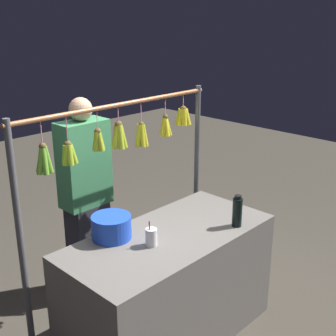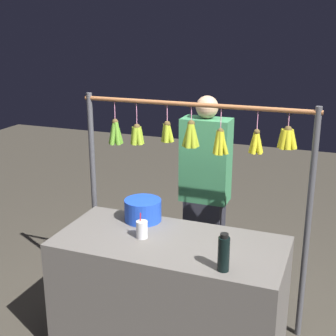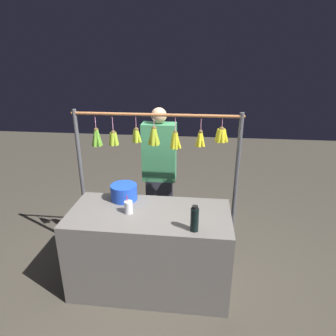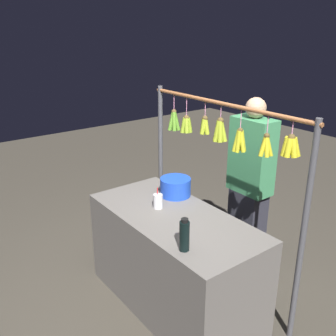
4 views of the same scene
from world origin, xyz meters
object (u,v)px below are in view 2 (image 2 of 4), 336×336
object	(u,v)px
water_bottle	(224,253)
drink_cup	(142,229)
vendor_person	(205,196)
blue_bucket	(143,210)

from	to	relation	value
water_bottle	drink_cup	bearing A→B (deg)	-20.36
water_bottle	vendor_person	distance (m)	1.27
blue_bucket	drink_cup	world-z (taller)	drink_cup
drink_cup	vendor_person	distance (m)	0.96
vendor_person	water_bottle	bearing A→B (deg)	111.60
blue_bucket	vendor_person	xyz separation A→B (m)	(-0.28, -0.67, -0.09)
vendor_person	drink_cup	bearing A→B (deg)	80.14
blue_bucket	vendor_person	world-z (taller)	vendor_person
blue_bucket	drink_cup	size ratio (longest dim) A/B	1.53
water_bottle	vendor_person	bearing A→B (deg)	-68.40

